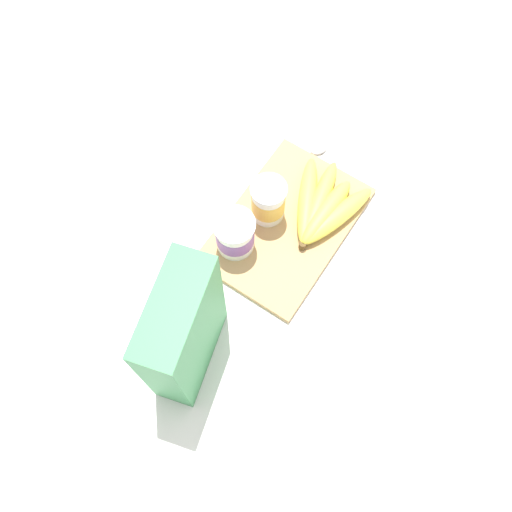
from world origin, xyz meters
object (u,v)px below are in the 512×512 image
Objects in this scene: spoon at (330,144)px; yogurt_cup_front at (235,234)px; cereal_box at (184,333)px; cutting_board at (286,226)px; banana_bunch at (323,208)px; yogurt_cup_back at (268,202)px.

yogurt_cup_front is at bearing 173.58° from spoon.
yogurt_cup_front is (0.21, 0.05, -0.08)m from cereal_box.
spoon is (0.29, -0.03, -0.05)m from yogurt_cup_front.
spoon is at bearing 6.60° from cutting_board.
cereal_box is at bearing 172.28° from banana_bunch.
cereal_box reaches higher than spoon.
cereal_box reaches higher than cutting_board.
cutting_board is 2.60× the size of spoon.
yogurt_cup_back is 0.77× the size of spoon.
banana_bunch is at bearing -155.52° from spoon.
yogurt_cup_back is (0.30, 0.04, -0.07)m from cereal_box.
banana_bunch is at bearing -34.08° from yogurt_cup_front.
cereal_box is 1.40× the size of banana_bunch.
yogurt_cup_back is at bearing 174.95° from spoon.
spoon is (0.21, -0.02, -0.06)m from yogurt_cup_back.
spoon is (0.21, 0.02, -0.00)m from cutting_board.
cereal_box reaches higher than yogurt_cup_back.
cutting_board is 0.08m from banana_bunch.
cutting_board is 0.32m from cereal_box.
yogurt_cup_back is (-0.00, 0.04, 0.05)m from cutting_board.
yogurt_cup_back is at bearing 125.50° from banana_bunch.
spoon is at bearing -6.42° from yogurt_cup_front.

